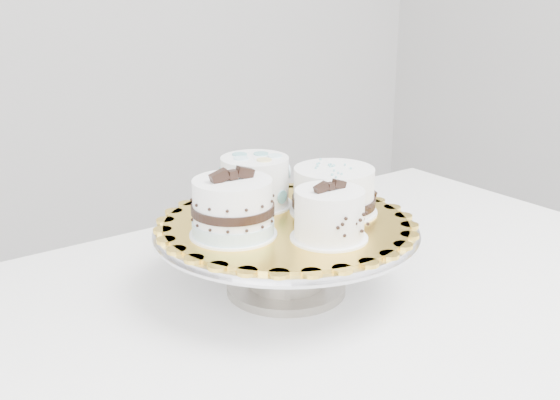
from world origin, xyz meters
TOP-DOWN VIEW (x-y plane):
  - table at (0.09, 0.19)m, footprint 1.24×0.84m
  - cake_stand at (0.07, 0.25)m, footprint 0.38×0.38m
  - cake_board at (0.07, 0.25)m, footprint 0.44×0.44m
  - cake_swirl at (0.08, 0.16)m, footprint 0.10×0.10m
  - cake_banded at (-0.02, 0.25)m, footprint 0.12×0.12m
  - cake_dots at (0.07, 0.34)m, footprint 0.13×0.13m
  - cake_ribbon at (0.15, 0.24)m, footprint 0.14×0.13m

SIDE VIEW (x-z plane):
  - table at x=0.09m, z-range 0.30..1.05m
  - cake_stand at x=0.07m, z-range 0.77..0.87m
  - cake_board at x=0.07m, z-range 0.85..0.86m
  - cake_ribbon at x=0.15m, z-range 0.85..0.92m
  - cake_swirl at x=0.08m, z-range 0.85..0.93m
  - cake_banded at x=-0.02m, z-range 0.84..0.94m
  - cake_dots at x=0.07m, z-range 0.86..0.93m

